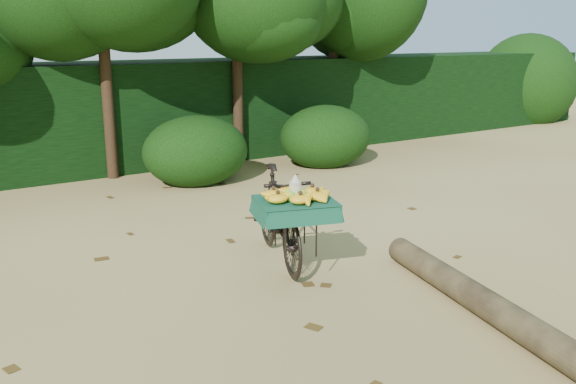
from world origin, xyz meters
TOP-DOWN VIEW (x-y plane):
  - ground at (0.00, 0.00)m, footprint 80.00×80.00m
  - vendor_bicycle at (0.76, 0.67)m, footprint 1.06×1.79m
  - fallen_log at (1.45, -1.59)m, footprint 0.99×3.33m
  - hedge_backdrop at (0.00, 6.30)m, footprint 26.00×1.80m
  - tree_row at (-0.65, 5.50)m, footprint 14.50×2.00m
  - bush_clumps at (0.50, 4.30)m, footprint 8.80×1.70m
  - leaf_litter at (0.00, 0.65)m, footprint 7.00×7.30m

SIDE VIEW (x-z plane):
  - ground at x=0.00m, z-range 0.00..0.00m
  - leaf_litter at x=0.00m, z-range 0.00..0.01m
  - fallen_log at x=1.45m, z-range 0.00..0.24m
  - bush_clumps at x=0.50m, z-range 0.00..0.90m
  - vendor_bicycle at x=0.76m, z-range 0.01..0.99m
  - hedge_backdrop at x=0.00m, z-range 0.00..1.80m
  - tree_row at x=-0.65m, z-range 0.00..4.00m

